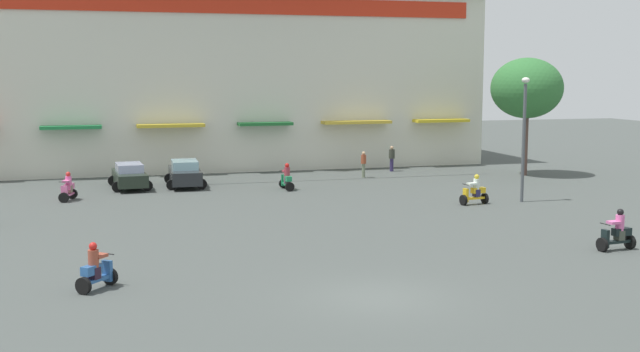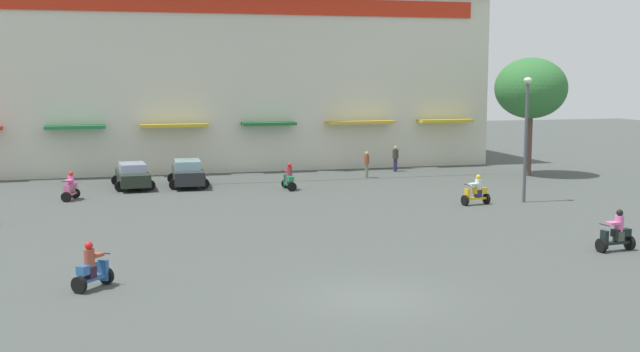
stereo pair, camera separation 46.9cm
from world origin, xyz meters
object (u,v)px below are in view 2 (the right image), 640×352
scooter_rider_4 (476,192)px  streetlamp_near (526,129)px  scooter_rider_2 (92,269)px  pedestrian_1 (395,157)px  parked_car_1 (188,173)px  parked_car_0 (133,175)px  scooter_rider_1 (71,188)px  scooter_rider_6 (617,234)px  scooter_rider_3 (289,179)px  plaza_tree_1 (531,89)px  pedestrian_0 (367,163)px

scooter_rider_4 → streetlamp_near: 4.10m
scooter_rider_2 → streetlamp_near: 23.91m
scooter_rider_2 → pedestrian_1: size_ratio=0.88×
parked_car_1 → parked_car_0: bearing=178.8°
scooter_rider_1 → scooter_rider_6: (19.96, -17.55, 0.01)m
scooter_rider_2 → streetlamp_near: (20.95, 11.09, 3.11)m
scooter_rider_3 → streetlamp_near: (10.58, -7.32, 3.10)m
scooter_rider_1 → scooter_rider_6: scooter_rider_6 is taller
scooter_rider_2 → pedestrian_1: pedestrian_1 is taller
pedestrian_1 → streetlamp_near: 13.97m
parked_car_1 → scooter_rider_2: 21.95m
parked_car_1 → scooter_rider_1: parked_car_1 is taller
parked_car_0 → parked_car_1: (3.12, -0.06, 0.04)m
scooter_rider_4 → streetlamp_near: size_ratio=0.24×
plaza_tree_1 → streetlamp_near: 10.99m
plaza_tree_1 → scooter_rider_3: 17.00m
scooter_rider_4 → pedestrian_1: bearing=86.6°
parked_car_1 → scooter_rider_6: 25.09m
scooter_rider_1 → scooter_rider_3: size_ratio=0.99×
scooter_rider_3 → pedestrian_0: bearing=32.5°
parked_car_0 → scooter_rider_1: scooter_rider_1 is taller
scooter_rider_2 → scooter_rider_6: scooter_rider_6 is taller
parked_car_0 → pedestrian_0: 14.35m
plaza_tree_1 → streetlamp_near: (-5.57, -9.30, -1.83)m
pedestrian_0 → parked_car_1: bearing=-176.0°
scooter_rider_1 → pedestrian_1: bearing=18.5°
scooter_rider_6 → scooter_rider_1: bearing=138.7°
scooter_rider_6 → plaza_tree_1: bearing=68.5°
scooter_rider_2 → scooter_rider_3: size_ratio=0.98×
scooter_rider_2 → scooter_rider_6: bearing=0.9°
parked_car_1 → scooter_rider_3: (5.35, -2.95, -0.15)m
parked_car_1 → pedestrian_1: bearing=13.2°
plaza_tree_1 → pedestrian_1: size_ratio=4.40×
pedestrian_0 → scooter_rider_2: bearing=-126.2°
plaza_tree_1 → pedestrian_1: bearing=150.1°
scooter_rider_1 → streetlamp_near: 23.49m
pedestrian_0 → streetlamp_near: streetlamp_near is taller
scooter_rider_4 → scooter_rider_1: bearing=160.9°
pedestrian_0 → pedestrian_1: (2.86, 2.51, 0.01)m
scooter_rider_3 → streetlamp_near: bearing=-34.7°
scooter_rider_2 → pedestrian_0: (16.23, 22.14, 0.34)m
pedestrian_1 → streetlamp_near: streetlamp_near is taller
parked_car_1 → scooter_rider_2: bearing=-103.2°
scooter_rider_4 → parked_car_1: bearing=142.0°
parked_car_1 → scooter_rider_4: 16.80m
scooter_rider_3 → scooter_rider_6: 19.92m
scooter_rider_3 → parked_car_0: bearing=160.4°
plaza_tree_1 → scooter_rider_4: bearing=-131.4°
scooter_rider_2 → pedestrian_1: bearing=52.3°
parked_car_1 → scooter_rider_3: bearing=-28.9°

